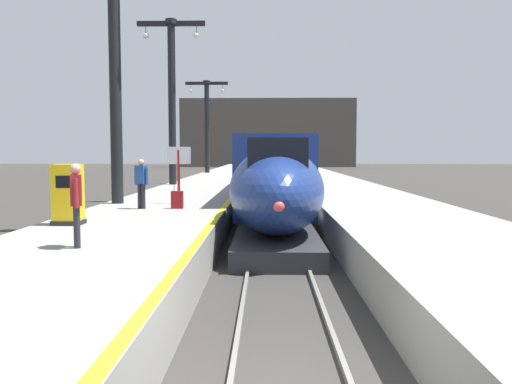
{
  "coord_description": "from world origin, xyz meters",
  "views": [
    {
      "loc": [
        -0.31,
        -6.01,
        2.96
      ],
      "look_at": [
        -0.6,
        9.32,
        1.8
      ],
      "focal_mm": 36.75,
      "sensor_mm": 36.0,
      "label": 1
    }
  ],
  "objects_px": {
    "station_column_far": "(172,87)",
    "ticket_machine_yellow": "(68,197)",
    "passenger_near_edge": "(141,180)",
    "station_column_mid": "(115,61)",
    "passenger_mid_platform": "(76,198)",
    "highspeed_train_main": "(271,170)",
    "station_column_distant": "(207,117)",
    "rolling_suitcase": "(177,200)",
    "departure_info_board": "(179,163)"
  },
  "relations": [
    {
      "from": "passenger_mid_platform",
      "to": "passenger_near_edge",
      "type": "bearing_deg",
      "value": 93.42
    },
    {
      "from": "highspeed_train_main",
      "to": "passenger_near_edge",
      "type": "bearing_deg",
      "value": -109.03
    },
    {
      "from": "station_column_mid",
      "to": "passenger_mid_platform",
      "type": "relative_size",
      "value": 5.14
    },
    {
      "from": "rolling_suitcase",
      "to": "departure_info_board",
      "type": "xyz_separation_m",
      "value": [
        -0.22,
        1.66,
        1.2
      ]
    },
    {
      "from": "rolling_suitcase",
      "to": "ticket_machine_yellow",
      "type": "distance_m",
      "value": 4.61
    },
    {
      "from": "highspeed_train_main",
      "to": "rolling_suitcase",
      "type": "xyz_separation_m",
      "value": [
        -3.34,
        -13.1,
        -0.57
      ]
    },
    {
      "from": "station_column_mid",
      "to": "ticket_machine_yellow",
      "type": "height_order",
      "value": "station_column_mid"
    },
    {
      "from": "departure_info_board",
      "to": "rolling_suitcase",
      "type": "bearing_deg",
      "value": -82.51
    },
    {
      "from": "highspeed_train_main",
      "to": "passenger_near_edge",
      "type": "distance_m",
      "value": 13.93
    },
    {
      "from": "station_column_distant",
      "to": "passenger_near_edge",
      "type": "distance_m",
      "value": 32.25
    },
    {
      "from": "station_column_mid",
      "to": "passenger_near_edge",
      "type": "relative_size",
      "value": 5.14
    },
    {
      "from": "station_column_far",
      "to": "passenger_mid_platform",
      "type": "bearing_deg",
      "value": -85.1
    },
    {
      "from": "station_column_distant",
      "to": "departure_info_board",
      "type": "bearing_deg",
      "value": -85.57
    },
    {
      "from": "highspeed_train_main",
      "to": "station_column_mid",
      "type": "height_order",
      "value": "station_column_mid"
    },
    {
      "from": "rolling_suitcase",
      "to": "departure_info_board",
      "type": "distance_m",
      "value": 2.06
    },
    {
      "from": "ticket_machine_yellow",
      "to": "passenger_near_edge",
      "type": "bearing_deg",
      "value": 75.69
    },
    {
      "from": "station_column_distant",
      "to": "ticket_machine_yellow",
      "type": "bearing_deg",
      "value": -89.44
    },
    {
      "from": "passenger_mid_platform",
      "to": "ticket_machine_yellow",
      "type": "relative_size",
      "value": 1.06
    },
    {
      "from": "station_column_mid",
      "to": "rolling_suitcase",
      "type": "height_order",
      "value": "station_column_mid"
    },
    {
      "from": "passenger_near_edge",
      "to": "departure_info_board",
      "type": "bearing_deg",
      "value": 60.45
    },
    {
      "from": "station_column_far",
      "to": "departure_info_board",
      "type": "bearing_deg",
      "value": -78.85
    },
    {
      "from": "passenger_mid_platform",
      "to": "rolling_suitcase",
      "type": "xyz_separation_m",
      "value": [
        0.77,
        7.36,
        -0.69
      ]
    },
    {
      "from": "highspeed_train_main",
      "to": "rolling_suitcase",
      "type": "bearing_deg",
      "value": -104.31
    },
    {
      "from": "ticket_machine_yellow",
      "to": "station_column_mid",
      "type": "bearing_deg",
      "value": 93.43
    },
    {
      "from": "station_column_mid",
      "to": "station_column_far",
      "type": "bearing_deg",
      "value": 90.0
    },
    {
      "from": "station_column_distant",
      "to": "passenger_mid_platform",
      "type": "relative_size",
      "value": 5.11
    },
    {
      "from": "station_column_distant",
      "to": "passenger_mid_platform",
      "type": "height_order",
      "value": "station_column_distant"
    },
    {
      "from": "passenger_near_edge",
      "to": "passenger_mid_platform",
      "type": "relative_size",
      "value": 1.0
    },
    {
      "from": "station_column_mid",
      "to": "rolling_suitcase",
      "type": "relative_size",
      "value": 8.85
    },
    {
      "from": "station_column_distant",
      "to": "departure_info_board",
      "type": "height_order",
      "value": "station_column_distant"
    },
    {
      "from": "station_column_mid",
      "to": "ticket_machine_yellow",
      "type": "distance_m",
      "value": 7.39
    },
    {
      "from": "rolling_suitcase",
      "to": "departure_info_board",
      "type": "bearing_deg",
      "value": 97.49
    },
    {
      "from": "passenger_near_edge",
      "to": "ticket_machine_yellow",
      "type": "relative_size",
      "value": 1.06
    },
    {
      "from": "highspeed_train_main",
      "to": "passenger_mid_platform",
      "type": "xyz_separation_m",
      "value": [
        -4.11,
        -20.46,
        0.11
      ]
    },
    {
      "from": "rolling_suitcase",
      "to": "highspeed_train_main",
      "type": "bearing_deg",
      "value": 75.69
    },
    {
      "from": "station_column_far",
      "to": "ticket_machine_yellow",
      "type": "distance_m",
      "value": 18.28
    },
    {
      "from": "passenger_near_edge",
      "to": "rolling_suitcase",
      "type": "xyz_separation_m",
      "value": [
        1.2,
        0.08,
        -0.69
      ]
    },
    {
      "from": "passenger_near_edge",
      "to": "ticket_machine_yellow",
      "type": "xyz_separation_m",
      "value": [
        -1.01,
        -3.95,
        -0.25
      ]
    },
    {
      "from": "station_column_far",
      "to": "departure_info_board",
      "type": "height_order",
      "value": "station_column_far"
    },
    {
      "from": "station_column_distant",
      "to": "passenger_near_edge",
      "type": "xyz_separation_m",
      "value": [
        1.36,
        -31.94,
        -4.24
      ]
    },
    {
      "from": "station_column_far",
      "to": "ticket_machine_yellow",
      "type": "relative_size",
      "value": 6.07
    },
    {
      "from": "rolling_suitcase",
      "to": "ticket_machine_yellow",
      "type": "bearing_deg",
      "value": -118.76
    },
    {
      "from": "departure_info_board",
      "to": "passenger_mid_platform",
      "type": "bearing_deg",
      "value": -93.48
    },
    {
      "from": "rolling_suitcase",
      "to": "departure_info_board",
      "type": "relative_size",
      "value": 0.46
    },
    {
      "from": "station_column_far",
      "to": "ticket_machine_yellow",
      "type": "bearing_deg",
      "value": -88.86
    },
    {
      "from": "station_column_distant",
      "to": "rolling_suitcase",
      "type": "relative_size",
      "value": 8.8
    },
    {
      "from": "station_column_far",
      "to": "passenger_mid_platform",
      "type": "height_order",
      "value": "station_column_far"
    },
    {
      "from": "highspeed_train_main",
      "to": "station_column_mid",
      "type": "relative_size",
      "value": 4.37
    },
    {
      "from": "station_column_mid",
      "to": "highspeed_train_main",
      "type": "bearing_deg",
      "value": 62.4
    },
    {
      "from": "station_column_far",
      "to": "passenger_mid_platform",
      "type": "distance_m",
      "value": 21.52
    }
  ]
}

